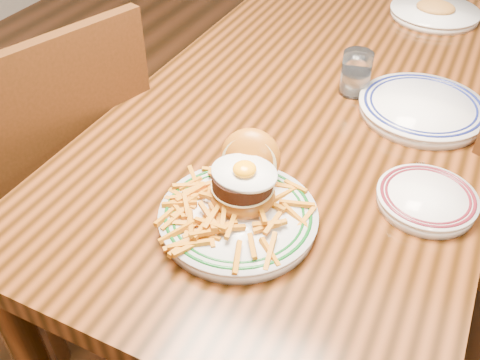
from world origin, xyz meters
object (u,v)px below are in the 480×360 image
at_px(table, 317,124).
at_px(side_plate, 427,198).
at_px(chair_left, 60,178).
at_px(main_plate, 240,202).

xyz_separation_m(table, side_plate, (0.31, -0.29, 0.10)).
distance_m(table, chair_left, 0.70).
bearing_deg(chair_left, table, 46.57).
bearing_deg(chair_left, side_plate, 19.88).
distance_m(chair_left, main_plate, 0.68).
xyz_separation_m(table, main_plate, (0.01, -0.48, 0.13)).
distance_m(main_plate, side_plate, 0.35).
height_order(table, main_plate, main_plate).
bearing_deg(main_plate, chair_left, 153.97).
bearing_deg(chair_left, main_plate, 4.17).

